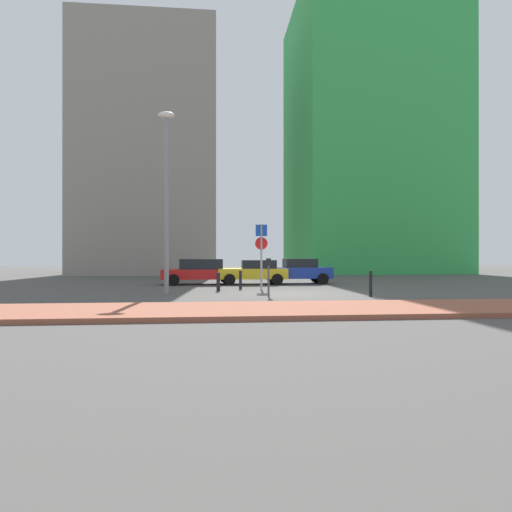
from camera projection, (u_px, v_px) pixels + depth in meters
The scene contains 13 objects.
ground_plane at pixel (292, 294), 18.54m from camera, with size 120.00×120.00×0.00m, color #4C4947.
sidewalk_brick at pixel (330, 309), 12.47m from camera, with size 40.00×3.49×0.14m, color #93513D.
parked_car_red at pixel (201, 271), 24.64m from camera, with size 4.54×2.23×1.46m.
parked_car_yellow at pixel (254, 271), 24.89m from camera, with size 3.96×2.10×1.40m.
parked_car_blue at pixel (297, 271), 25.40m from camera, with size 4.03×1.92×1.47m.
parking_sign_post at pixel (261, 248), 20.66m from camera, with size 0.60×0.10×3.16m.
parking_meter at pixel (269, 272), 17.15m from camera, with size 0.18×0.14×1.53m.
street_lamp at pixel (166, 188), 18.33m from camera, with size 0.70×0.36×7.78m.
traffic_bollard_near at pixel (371, 284), 17.09m from camera, with size 0.13×0.13×1.02m, color black.
traffic_bollard_mid at pixel (218, 282), 19.84m from camera, with size 0.17×0.17×0.86m, color black.
traffic_bollard_far at pixel (240, 280), 21.07m from camera, with size 0.14×0.14×0.91m, color black.
building_colorful_midrise at pixel (366, 139), 45.51m from camera, with size 15.11×15.75×28.15m, color green.
building_under_construction at pixel (152, 159), 42.23m from camera, with size 12.48×13.28×22.40m, color gray.
Camera 1 is at (-3.33, -18.31, 1.59)m, focal length 30.21 mm.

